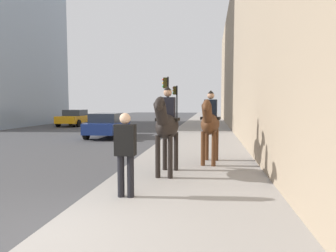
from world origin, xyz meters
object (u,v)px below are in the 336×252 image
at_px(car_mid_lane, 75,118).
at_px(traffic_light_far_curb, 176,99).
at_px(pedestrian_greeting, 125,149).
at_px(car_near_lane, 108,125).
at_px(traffic_light_near_curb, 167,96).
at_px(mounted_horse_far, 210,123).
at_px(mounted_horse_near, 167,125).

relative_size(car_mid_lane, traffic_light_far_curb, 1.18).
relative_size(pedestrian_greeting, car_near_lane, 0.42).
xyz_separation_m(pedestrian_greeting, traffic_light_far_curb, (19.05, 1.24, 1.27)).
xyz_separation_m(car_near_lane, traffic_light_far_curb, (8.18, -3.07, 1.61)).
bearing_deg(traffic_light_near_curb, mounted_horse_far, -163.83).
xyz_separation_m(mounted_horse_near, car_near_lane, (8.90, 4.85, -0.69)).
bearing_deg(mounted_horse_far, traffic_light_far_curb, -162.72).
bearing_deg(mounted_horse_near, traffic_light_near_curb, -168.95).
bearing_deg(traffic_light_far_curb, mounted_horse_far, -169.36).
height_order(pedestrian_greeting, traffic_light_far_curb, traffic_light_far_curb).
height_order(mounted_horse_near, traffic_light_near_curb, traffic_light_near_curb).
bearing_deg(mounted_horse_far, mounted_horse_near, -28.19).
height_order(mounted_horse_far, car_near_lane, mounted_horse_far).
xyz_separation_m(car_mid_lane, traffic_light_near_curb, (-5.67, -9.20, 1.77)).
relative_size(mounted_horse_near, traffic_light_near_curb, 0.63).
distance_m(mounted_horse_near, car_near_lane, 10.16).
bearing_deg(car_mid_lane, mounted_horse_far, 35.07).
xyz_separation_m(mounted_horse_far, pedestrian_greeting, (-3.59, 1.67, -0.30)).
bearing_deg(car_near_lane, mounted_horse_near, -153.35).
distance_m(mounted_horse_far, pedestrian_greeting, 3.97).
relative_size(mounted_horse_far, car_near_lane, 0.57).
bearing_deg(mounted_horse_near, mounted_horse_far, 147.67).
xyz_separation_m(car_mid_lane, traffic_light_far_curb, (-0.01, -9.14, 1.62)).
bearing_deg(car_near_lane, pedestrian_greeting, -160.32).
relative_size(mounted_horse_near, car_near_lane, 0.59).
relative_size(pedestrian_greeting, car_mid_lane, 0.41).
bearing_deg(pedestrian_greeting, traffic_light_far_curb, 2.95).
xyz_separation_m(car_near_lane, car_mid_lane, (8.19, 6.07, -0.01)).
bearing_deg(traffic_light_far_curb, mounted_horse_near, -174.05).
bearing_deg(pedestrian_greeting, traffic_light_near_curb, 4.25).
relative_size(mounted_horse_near, pedestrian_greeting, 1.38).
bearing_deg(traffic_light_near_curb, traffic_light_far_curb, 0.64).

